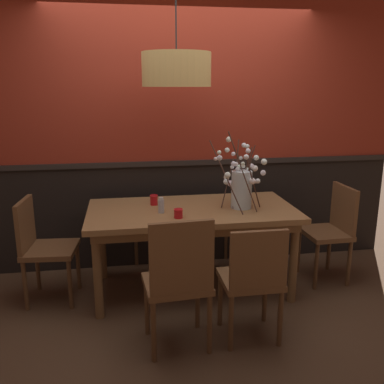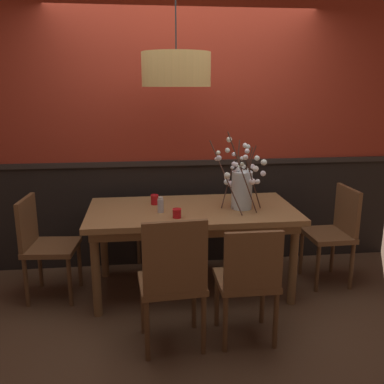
{
  "view_description": "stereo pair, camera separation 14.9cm",
  "coord_description": "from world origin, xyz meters",
  "px_view_note": "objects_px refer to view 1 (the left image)",
  "views": [
    {
      "loc": [
        -0.56,
        -3.44,
        1.81
      ],
      "look_at": [
        0.0,
        0.0,
        0.91
      ],
      "focal_mm": 39.21,
      "sensor_mm": 36.0,
      "label": 1
    },
    {
      "loc": [
        -0.41,
        -3.46,
        1.81
      ],
      "look_at": [
        0.0,
        0.0,
        0.91
      ],
      "focal_mm": 39.21,
      "sensor_mm": 36.0,
      "label": 2
    }
  ],
  "objects_px": {
    "condiment_bottle": "(161,205)",
    "chair_head_east_end": "(332,227)",
    "pendant_lamp": "(176,70)",
    "chair_near_side_right": "(253,277)",
    "candle_holder_nearer_center": "(178,213)",
    "chair_head_west_end": "(42,244)",
    "chair_near_side_left": "(179,278)",
    "chair_far_side_left": "(155,210)",
    "chair_far_side_right": "(204,204)",
    "dining_table": "(192,218)",
    "candle_holder_nearer_edge": "(154,200)",
    "vase_with_blossoms": "(241,187)"
  },
  "relations": [
    {
      "from": "candle_holder_nearer_center",
      "to": "chair_head_west_end",
      "type": "bearing_deg",
      "value": 166.58
    },
    {
      "from": "chair_near_side_left",
      "to": "chair_head_east_end",
      "type": "bearing_deg",
      "value": 29.52
    },
    {
      "from": "chair_head_west_end",
      "to": "chair_near_side_left",
      "type": "height_order",
      "value": "chair_near_side_left"
    },
    {
      "from": "chair_far_side_left",
      "to": "vase_with_blossoms",
      "type": "distance_m",
      "value": 1.22
    },
    {
      "from": "condiment_bottle",
      "to": "candle_holder_nearer_center",
      "type": "bearing_deg",
      "value": -53.37
    },
    {
      "from": "chair_far_side_left",
      "to": "chair_near_side_right",
      "type": "bearing_deg",
      "value": -71.82
    },
    {
      "from": "vase_with_blossoms",
      "to": "chair_far_side_right",
      "type": "bearing_deg",
      "value": 98.9
    },
    {
      "from": "chair_far_side_right",
      "to": "candle_holder_nearer_center",
      "type": "height_order",
      "value": "chair_far_side_right"
    },
    {
      "from": "candle_holder_nearer_edge",
      "to": "condiment_bottle",
      "type": "height_order",
      "value": "condiment_bottle"
    },
    {
      "from": "chair_near_side_right",
      "to": "candle_holder_nearer_center",
      "type": "xyz_separation_m",
      "value": [
        -0.45,
        0.6,
        0.3
      ]
    },
    {
      "from": "dining_table",
      "to": "chair_head_east_end",
      "type": "height_order",
      "value": "chair_head_east_end"
    },
    {
      "from": "chair_near_side_right",
      "to": "chair_head_east_end",
      "type": "relative_size",
      "value": 0.97
    },
    {
      "from": "candle_holder_nearer_center",
      "to": "candle_holder_nearer_edge",
      "type": "xyz_separation_m",
      "value": [
        -0.17,
        0.41,
        0.01
      ]
    },
    {
      "from": "dining_table",
      "to": "chair_near_side_right",
      "type": "xyz_separation_m",
      "value": [
        0.3,
        -0.85,
        -0.18
      ]
    },
    {
      "from": "chair_near_side_right",
      "to": "condiment_bottle",
      "type": "bearing_deg",
      "value": 126.6
    },
    {
      "from": "chair_head_east_end",
      "to": "chair_near_side_right",
      "type": "bearing_deg",
      "value": -140.31
    },
    {
      "from": "candle_holder_nearer_edge",
      "to": "vase_with_blossoms",
      "type": "bearing_deg",
      "value": -15.72
    },
    {
      "from": "chair_head_east_end",
      "to": "chair_far_side_left",
      "type": "relative_size",
      "value": 1.01
    },
    {
      "from": "dining_table",
      "to": "chair_head_west_end",
      "type": "xyz_separation_m",
      "value": [
        -1.28,
        0.02,
        -0.17
      ]
    },
    {
      "from": "chair_far_side_left",
      "to": "vase_with_blossoms",
      "type": "bearing_deg",
      "value": -52.64
    },
    {
      "from": "chair_head_east_end",
      "to": "condiment_bottle",
      "type": "relative_size",
      "value": 6.83
    },
    {
      "from": "chair_near_side_left",
      "to": "pendant_lamp",
      "type": "relative_size",
      "value": 0.92
    },
    {
      "from": "chair_head_west_end",
      "to": "chair_far_side_left",
      "type": "xyz_separation_m",
      "value": [
        1.01,
        0.84,
        0.01
      ]
    },
    {
      "from": "chair_near_side_right",
      "to": "chair_near_side_left",
      "type": "xyz_separation_m",
      "value": [
        -0.53,
        -0.03,
        0.05
      ]
    },
    {
      "from": "chair_head_east_end",
      "to": "dining_table",
      "type": "bearing_deg",
      "value": -179.76
    },
    {
      "from": "dining_table",
      "to": "pendant_lamp",
      "type": "distance_m",
      "value": 1.25
    },
    {
      "from": "chair_near_side_left",
      "to": "candle_holder_nearer_edge",
      "type": "distance_m",
      "value": 1.08
    },
    {
      "from": "chair_head_west_end",
      "to": "candle_holder_nearer_center",
      "type": "relative_size",
      "value": 11.68
    },
    {
      "from": "condiment_bottle",
      "to": "chair_head_east_end",
      "type": "bearing_deg",
      "value": 3.15
    },
    {
      "from": "vase_with_blossoms",
      "to": "chair_far_side_left",
      "type": "bearing_deg",
      "value": 127.36
    },
    {
      "from": "chair_far_side_right",
      "to": "candle_holder_nearer_center",
      "type": "bearing_deg",
      "value": -110.84
    },
    {
      "from": "vase_with_blossoms",
      "to": "pendant_lamp",
      "type": "relative_size",
      "value": 0.64
    },
    {
      "from": "dining_table",
      "to": "condiment_bottle",
      "type": "distance_m",
      "value": 0.32
    },
    {
      "from": "dining_table",
      "to": "chair_far_side_right",
      "type": "bearing_deg",
      "value": 72.48
    },
    {
      "from": "chair_head_west_end",
      "to": "condiment_bottle",
      "type": "xyz_separation_m",
      "value": [
        1.0,
        -0.1,
        0.32
      ]
    },
    {
      "from": "chair_head_east_end",
      "to": "pendant_lamp",
      "type": "relative_size",
      "value": 0.85
    },
    {
      "from": "chair_head_west_end",
      "to": "pendant_lamp",
      "type": "distance_m",
      "value": 1.82
    },
    {
      "from": "chair_head_west_end",
      "to": "pendant_lamp",
      "type": "xyz_separation_m",
      "value": [
        1.15,
        -0.05,
        1.42
      ]
    },
    {
      "from": "chair_near_side_left",
      "to": "chair_far_side_left",
      "type": "height_order",
      "value": "chair_near_side_left"
    },
    {
      "from": "candle_holder_nearer_center",
      "to": "condiment_bottle",
      "type": "bearing_deg",
      "value": 126.63
    },
    {
      "from": "chair_far_side_right",
      "to": "pendant_lamp",
      "type": "xyz_separation_m",
      "value": [
        -0.41,
        -0.91,
        1.38
      ]
    },
    {
      "from": "dining_table",
      "to": "chair_far_side_left",
      "type": "distance_m",
      "value": 0.91
    },
    {
      "from": "chair_near_side_left",
      "to": "chair_far_side_right",
      "type": "relative_size",
      "value": 1.0
    },
    {
      "from": "chair_head_east_end",
      "to": "chair_far_side_left",
      "type": "xyz_separation_m",
      "value": [
        -1.59,
        0.85,
        -0.01
      ]
    },
    {
      "from": "candle_holder_nearer_center",
      "to": "dining_table",
      "type": "bearing_deg",
      "value": 58.58
    },
    {
      "from": "chair_near_side_right",
      "to": "chair_far_side_left",
      "type": "xyz_separation_m",
      "value": [
        -0.56,
        1.71,
        0.01
      ]
    },
    {
      "from": "condiment_bottle",
      "to": "vase_with_blossoms",
      "type": "bearing_deg",
      "value": 3.02
    },
    {
      "from": "dining_table",
      "to": "candle_holder_nearer_center",
      "type": "bearing_deg",
      "value": -121.42
    },
    {
      "from": "chair_far_side_right",
      "to": "candle_holder_nearer_center",
      "type": "distance_m",
      "value": 1.24
    },
    {
      "from": "chair_head_west_end",
      "to": "chair_far_side_left",
      "type": "distance_m",
      "value": 1.31
    }
  ]
}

